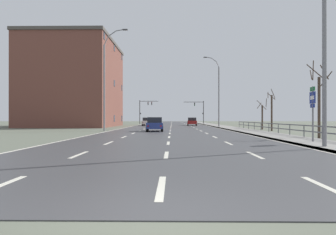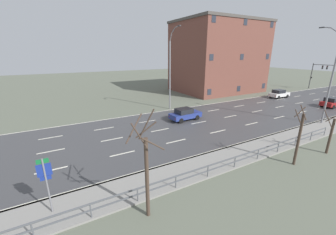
# 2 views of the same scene
# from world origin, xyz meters

# --- Properties ---
(ground_plane) EXTENTS (160.00, 160.00, 0.12)m
(ground_plane) POSITION_xyz_m (0.00, 48.00, -0.06)
(ground_plane) COLOR #5B6051
(road_asphalt_strip) EXTENTS (14.00, 120.00, 0.03)m
(road_asphalt_strip) POSITION_xyz_m (0.00, 59.99, 0.01)
(road_asphalt_strip) COLOR #3D3D3F
(road_asphalt_strip) RESTS_ON ground
(guardrail) EXTENTS (0.07, 33.49, 1.00)m
(guardrail) POSITION_xyz_m (9.85, 21.04, 0.71)
(guardrail) COLOR #515459
(guardrail) RESTS_ON ground
(street_lamp_midground) EXTENTS (2.52, 0.24, 11.20)m
(street_lamp_midground) POSITION_xyz_m (7.45, 41.89, 5.48)
(street_lamp_midground) COLOR slate
(street_lamp_midground) RESTS_ON ground
(street_lamp_left_bank) EXTENTS (2.80, 0.24, 11.75)m
(street_lamp_left_bank) POSITION_xyz_m (-7.43, 29.14, 5.72)
(street_lamp_left_bank) COLOR slate
(street_lamp_left_bank) RESTS_ON ground
(highway_sign) EXTENTS (0.09, 0.68, 3.32)m
(highway_sign) POSITION_xyz_m (8.39, 12.82, 2.13)
(highway_sign) COLOR slate
(highway_sign) RESTS_ON ground
(traffic_signal_left) EXTENTS (4.70, 0.36, 5.92)m
(traffic_signal_left) POSITION_xyz_m (-6.76, 68.24, 4.05)
(traffic_signal_left) COLOR #38383A
(traffic_signal_left) RESTS_ON ground
(car_mid_centre) EXTENTS (1.92, 4.14, 1.57)m
(car_mid_centre) POSITION_xyz_m (-4.54, 51.56, 0.80)
(car_mid_centre) COLOR silver
(car_mid_centre) RESTS_ON ground
(car_far_right) EXTENTS (2.01, 4.19, 1.57)m
(car_far_right) POSITION_xyz_m (-1.73, 28.08, 0.80)
(car_far_right) COLOR navy
(car_far_right) RESTS_ON ground
(car_near_right) EXTENTS (1.99, 4.18, 1.57)m
(car_near_right) POSITION_xyz_m (4.06, 52.30, 0.80)
(car_near_right) COLOR maroon
(car_near_right) RESTS_ON ground
(brick_building) EXTENTS (13.89, 17.84, 14.79)m
(brick_building) POSITION_xyz_m (-16.70, 46.35, 7.40)
(brick_building) COLOR brown
(brick_building) RESTS_ON ground
(bare_tree_near) EXTENTS (1.59, 1.68, 5.83)m
(bare_tree_near) POSITION_xyz_m (10.99, 17.32, 2.68)
(bare_tree_near) COLOR #423328
(bare_tree_near) RESTS_ON ground
(bare_tree_mid) EXTENTS (0.93, 1.18, 4.82)m
(bare_tree_mid) POSITION_xyz_m (11.66, 29.40, 2.25)
(bare_tree_mid) COLOR #423328
(bare_tree_mid) RESTS_ON ground
(bare_tree_far) EXTENTS (1.43, 1.58, 3.99)m
(bare_tree_far) POSITION_xyz_m (11.92, 33.74, 1.81)
(bare_tree_far) COLOR #423328
(bare_tree_far) RESTS_ON ground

